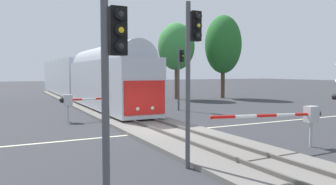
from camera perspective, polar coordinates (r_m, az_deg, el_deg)
ground_plane at (r=18.15m, az=-0.51°, el=-6.86°), size 220.00×220.00×0.00m
road_centre_stripe at (r=18.15m, az=-0.51°, el=-6.84°), size 44.00×0.20×0.01m
railway_track at (r=18.13m, az=-0.51°, el=-6.56°), size 4.40×80.00×0.32m
commuter_train at (r=38.56m, az=-14.99°, el=2.71°), size 3.04×40.74×5.16m
crossing_gate_near at (r=15.19m, az=22.12°, el=-3.79°), size 5.85×0.40×1.80m
crossing_gate_far at (r=22.62m, az=-15.77°, el=-1.37°), size 5.22×0.40×1.80m
traffic_signal_far_side at (r=28.02m, az=2.14°, el=4.33°), size 0.53×0.38×5.46m
traffic_signal_median at (r=11.10m, az=4.16°, el=6.05°), size 0.53×0.38×5.63m
traffic_signal_near_left at (r=6.85m, az=-9.70°, el=3.71°), size 0.53×0.38×4.94m
maple_right_background at (r=42.07m, az=9.57°, el=8.22°), size 4.57×4.57×10.39m
oak_far_right at (r=39.90m, az=1.44°, el=7.98°), size 4.44×4.44×9.22m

